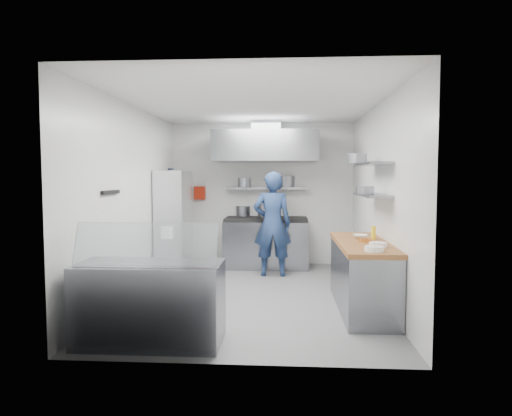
# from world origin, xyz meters

# --- Properties ---
(floor) EXTENTS (5.00, 5.00, 0.00)m
(floor) POSITION_xyz_m (0.00, 0.00, 0.00)
(floor) COLOR #5D5D5F
(floor) RESTS_ON ground
(ceiling) EXTENTS (5.00, 5.00, 0.00)m
(ceiling) POSITION_xyz_m (0.00, 0.00, 2.80)
(ceiling) COLOR silver
(ceiling) RESTS_ON wall_back
(wall_back) EXTENTS (3.60, 2.80, 0.02)m
(wall_back) POSITION_xyz_m (0.00, 2.50, 1.40)
(wall_back) COLOR white
(wall_back) RESTS_ON floor
(wall_front) EXTENTS (3.60, 2.80, 0.02)m
(wall_front) POSITION_xyz_m (0.00, -2.50, 1.40)
(wall_front) COLOR white
(wall_front) RESTS_ON floor
(wall_left) EXTENTS (2.80, 5.00, 0.02)m
(wall_left) POSITION_xyz_m (-1.80, 0.00, 1.40)
(wall_left) COLOR white
(wall_left) RESTS_ON floor
(wall_right) EXTENTS (2.80, 5.00, 0.02)m
(wall_right) POSITION_xyz_m (1.80, 0.00, 1.40)
(wall_right) COLOR white
(wall_right) RESTS_ON floor
(gas_range) EXTENTS (1.60, 0.80, 0.90)m
(gas_range) POSITION_xyz_m (0.10, 2.10, 0.45)
(gas_range) COLOR gray
(gas_range) RESTS_ON floor
(cooktop) EXTENTS (1.57, 0.78, 0.06)m
(cooktop) POSITION_xyz_m (0.10, 2.10, 0.93)
(cooktop) COLOR black
(cooktop) RESTS_ON gas_range
(stock_pot_left) EXTENTS (0.29, 0.29, 0.20)m
(stock_pot_left) POSITION_xyz_m (-0.38, 2.48, 1.06)
(stock_pot_left) COLOR slate
(stock_pot_left) RESTS_ON cooktop
(stock_pot_mid) EXTENTS (0.31, 0.31, 0.24)m
(stock_pot_mid) POSITION_xyz_m (0.08, 2.31, 1.08)
(stock_pot_mid) COLOR slate
(stock_pot_mid) RESTS_ON cooktop
(over_range_shelf) EXTENTS (1.60, 0.30, 0.04)m
(over_range_shelf) POSITION_xyz_m (0.10, 2.34, 1.52)
(over_range_shelf) COLOR gray
(over_range_shelf) RESTS_ON wall_back
(shelf_pot_a) EXTENTS (0.25, 0.25, 0.18)m
(shelf_pot_a) POSITION_xyz_m (-0.32, 2.10, 1.63)
(shelf_pot_a) COLOR slate
(shelf_pot_a) RESTS_ON over_range_shelf
(shelf_pot_b) EXTENTS (0.32, 0.32, 0.22)m
(shelf_pot_b) POSITION_xyz_m (0.50, 2.52, 1.65)
(shelf_pot_b) COLOR slate
(shelf_pot_b) RESTS_ON over_range_shelf
(extractor_hood) EXTENTS (1.90, 1.15, 0.55)m
(extractor_hood) POSITION_xyz_m (0.10, 1.93, 2.30)
(extractor_hood) COLOR gray
(extractor_hood) RESTS_ON wall_back
(hood_duct) EXTENTS (0.55, 0.55, 0.24)m
(hood_duct) POSITION_xyz_m (0.10, 2.15, 2.68)
(hood_duct) COLOR slate
(hood_duct) RESTS_ON extractor_hood
(red_firebox) EXTENTS (0.22, 0.10, 0.26)m
(red_firebox) POSITION_xyz_m (-1.25, 2.44, 1.42)
(red_firebox) COLOR #AF200E
(red_firebox) RESTS_ON wall_back
(chef) EXTENTS (0.69, 0.47, 1.84)m
(chef) POSITION_xyz_m (0.24, 1.35, 0.92)
(chef) COLOR navy
(chef) RESTS_ON floor
(wire_rack) EXTENTS (0.50, 0.90, 1.85)m
(wire_rack) POSITION_xyz_m (-1.53, 1.41, 0.93)
(wire_rack) COLOR silver
(wire_rack) RESTS_ON floor
(rack_bin_a) EXTENTS (0.17, 0.21, 0.19)m
(rack_bin_a) POSITION_xyz_m (-1.53, 0.96, 0.80)
(rack_bin_a) COLOR white
(rack_bin_a) RESTS_ON wire_rack
(rack_bin_b) EXTENTS (0.14, 0.18, 0.16)m
(rack_bin_b) POSITION_xyz_m (-1.53, 1.31, 1.30)
(rack_bin_b) COLOR yellow
(rack_bin_b) RESTS_ON wire_rack
(rack_jar) EXTENTS (0.11, 0.11, 0.18)m
(rack_jar) POSITION_xyz_m (-1.48, 1.06, 1.80)
(rack_jar) COLOR black
(rack_jar) RESTS_ON wire_rack
(knife_strip) EXTENTS (0.04, 0.55, 0.05)m
(knife_strip) POSITION_xyz_m (-1.78, -0.90, 1.55)
(knife_strip) COLOR black
(knife_strip) RESTS_ON wall_left
(prep_counter_base) EXTENTS (0.62, 2.00, 0.84)m
(prep_counter_base) POSITION_xyz_m (1.48, -0.60, 0.42)
(prep_counter_base) COLOR gray
(prep_counter_base) RESTS_ON floor
(prep_counter_top) EXTENTS (0.65, 2.04, 0.06)m
(prep_counter_top) POSITION_xyz_m (1.48, -0.60, 0.87)
(prep_counter_top) COLOR brown
(prep_counter_top) RESTS_ON prep_counter_base
(plate_stack_a) EXTENTS (0.22, 0.22, 0.06)m
(plate_stack_a) POSITION_xyz_m (1.48, -1.40, 0.93)
(plate_stack_a) COLOR white
(plate_stack_a) RESTS_ON prep_counter_top
(plate_stack_b) EXTENTS (0.21, 0.21, 0.06)m
(plate_stack_b) POSITION_xyz_m (1.58, -1.09, 0.93)
(plate_stack_b) COLOR white
(plate_stack_b) RESTS_ON prep_counter_top
(copper_pan) EXTENTS (0.17, 0.17, 0.06)m
(copper_pan) POSITION_xyz_m (1.51, -0.63, 0.93)
(copper_pan) COLOR #C77938
(copper_pan) RESTS_ON prep_counter_top
(squeeze_bottle) EXTENTS (0.06, 0.06, 0.18)m
(squeeze_bottle) POSITION_xyz_m (1.66, -0.39, 0.99)
(squeeze_bottle) COLOR yellow
(squeeze_bottle) RESTS_ON prep_counter_top
(mixing_bowl) EXTENTS (0.25, 0.25, 0.05)m
(mixing_bowl) POSITION_xyz_m (1.50, -0.28, 0.93)
(mixing_bowl) COLOR white
(mixing_bowl) RESTS_ON prep_counter_top
(wall_shelf_lower) EXTENTS (0.30, 1.30, 0.04)m
(wall_shelf_lower) POSITION_xyz_m (1.64, -0.30, 1.50)
(wall_shelf_lower) COLOR gray
(wall_shelf_lower) RESTS_ON wall_right
(wall_shelf_upper) EXTENTS (0.30, 1.30, 0.04)m
(wall_shelf_upper) POSITION_xyz_m (1.64, -0.30, 1.92)
(wall_shelf_upper) COLOR gray
(wall_shelf_upper) RESTS_ON wall_right
(shelf_pot_c) EXTENTS (0.24, 0.24, 0.10)m
(shelf_pot_c) POSITION_xyz_m (1.53, -0.40, 1.57)
(shelf_pot_c) COLOR slate
(shelf_pot_c) RESTS_ON wall_shelf_lower
(shelf_pot_d) EXTENTS (0.28, 0.28, 0.14)m
(shelf_pot_d) POSITION_xyz_m (1.49, 0.04, 2.01)
(shelf_pot_d) COLOR slate
(shelf_pot_d) RESTS_ON wall_shelf_upper
(display_case) EXTENTS (1.50, 0.70, 0.85)m
(display_case) POSITION_xyz_m (-0.94, -2.00, 0.42)
(display_case) COLOR gray
(display_case) RESTS_ON floor
(display_glass) EXTENTS (1.47, 0.19, 0.42)m
(display_glass) POSITION_xyz_m (-0.94, -2.12, 1.07)
(display_glass) COLOR silver
(display_glass) RESTS_ON display_case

